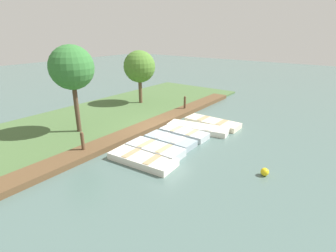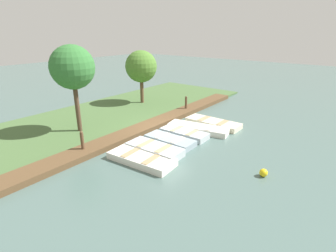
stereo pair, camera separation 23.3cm
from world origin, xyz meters
name	(u,v)px [view 1 (the left image)]	position (x,y,z in m)	size (l,w,h in m)	color
ground_plane	(167,133)	(0.00, 0.00, 0.00)	(80.00, 80.00, 0.00)	#4C6660
shore_bank	(108,116)	(-5.00, 0.00, 0.06)	(8.00, 24.00, 0.12)	#476638
dock_walkway	(149,126)	(-1.37, 0.00, 0.14)	(1.19, 19.12, 0.27)	brown
rowboat_0	(142,159)	(1.26, -3.49, 0.17)	(3.16, 1.48, 0.34)	silver
rowboat_1	(155,149)	(1.12, -2.43, 0.20)	(2.82, 1.26, 0.40)	#B2BCC1
rowboat_2	(170,140)	(1.01, -1.05, 0.16)	(2.67, 1.08, 0.33)	#8C9EA8
rowboat_3	(184,133)	(1.04, 0.20, 0.17)	(2.70, 1.06, 0.35)	#B2BCC1
rowboat_4	(198,128)	(1.23, 1.36, 0.17)	(3.67, 1.70, 0.34)	silver
rowboat_5	(212,123)	(1.45, 2.75, 0.16)	(3.38, 1.23, 0.33)	beige
mooring_post_near	(83,143)	(-1.46, -4.57, 0.59)	(0.16, 0.16, 1.17)	brown
mooring_post_far	(185,104)	(-1.46, 4.06, 0.59)	(0.16, 0.16, 1.17)	brown
buoy	(265,172)	(5.98, -1.38, 0.16)	(0.33, 0.33, 0.33)	yellow
park_tree_far_left	(72,68)	(-3.99, -3.00, 3.67)	(2.35, 2.35, 4.87)	#4C3828
park_tree_left	(139,67)	(-5.45, 3.77, 2.92)	(2.41, 2.41, 4.15)	brown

